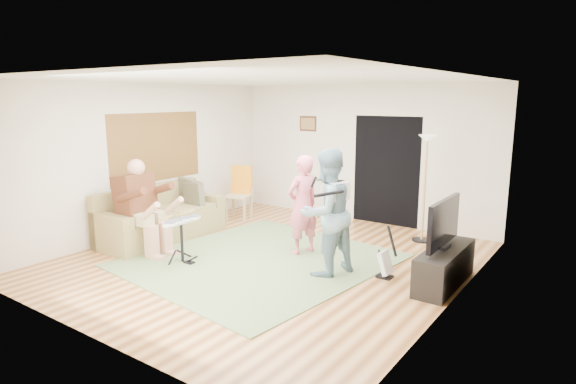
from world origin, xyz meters
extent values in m
plane|color=brown|center=(0.00, 0.00, 0.00)|extent=(6.00, 6.00, 0.00)
plane|color=white|center=(0.00, 0.00, 2.70)|extent=(6.00, 6.00, 0.00)
plane|color=brown|center=(-2.74, 0.20, 1.55)|extent=(0.00, 2.05, 2.05)
plane|color=black|center=(0.55, 2.99, 1.05)|extent=(2.10, 0.00, 2.10)
cube|color=#3F2314|center=(-1.25, 2.99, 1.90)|extent=(0.42, 0.03, 0.32)
cube|color=#5C7547|center=(-0.09, -0.13, 0.01)|extent=(3.69, 3.92, 0.02)
cube|color=olive|center=(-2.20, -0.20, 0.22)|extent=(0.91, 1.81, 0.45)
cube|color=olive|center=(-2.58, -0.20, 0.45)|extent=(0.17, 2.24, 0.91)
cube|color=olive|center=(-2.20, 0.81, 0.32)|extent=(0.91, 0.21, 0.64)
cube|color=olive|center=(-2.20, -1.22, 0.32)|extent=(0.91, 0.21, 0.64)
cube|color=#582C18|center=(-2.05, -0.85, 0.90)|extent=(0.42, 0.54, 0.69)
sphere|color=tan|center=(-1.98, -0.85, 1.36)|extent=(0.27, 0.27, 0.27)
cylinder|color=black|center=(-1.00, -0.85, 0.33)|extent=(0.04, 0.04, 0.61)
cube|color=white|center=(-1.00, -0.85, 0.62)|extent=(0.12, 0.61, 0.04)
imported|color=#D75D72|center=(0.24, 0.55, 0.79)|extent=(0.53, 0.66, 1.58)
imported|color=#6A8B9B|center=(1.01, -0.01, 0.89)|extent=(0.90, 1.03, 1.77)
cube|color=black|center=(1.76, 0.32, 0.01)|extent=(0.21, 0.17, 0.03)
cube|color=white|center=(1.76, 0.32, 0.21)|extent=(0.16, 0.24, 0.32)
cylinder|color=black|center=(1.84, 0.32, 0.54)|extent=(0.17, 0.04, 0.42)
cylinder|color=black|center=(1.56, 2.30, 0.01)|extent=(0.33, 0.33, 0.03)
cylinder|color=tan|center=(1.56, 2.30, 0.89)|extent=(0.04, 0.04, 1.73)
cone|color=white|center=(1.56, 2.30, 1.77)|extent=(0.29, 0.29, 0.12)
cube|color=tan|center=(-2.02, 1.61, 0.49)|extent=(0.58, 0.58, 0.04)
cube|color=orange|center=(-2.02, 1.81, 0.85)|extent=(0.44, 0.23, 0.46)
cube|color=black|center=(2.50, 0.54, 0.25)|extent=(0.40, 1.40, 0.50)
cube|color=black|center=(2.45, 0.54, 0.85)|extent=(0.06, 1.11, 0.61)
camera|label=1|loc=(4.29, -5.58, 2.45)|focal=30.00mm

